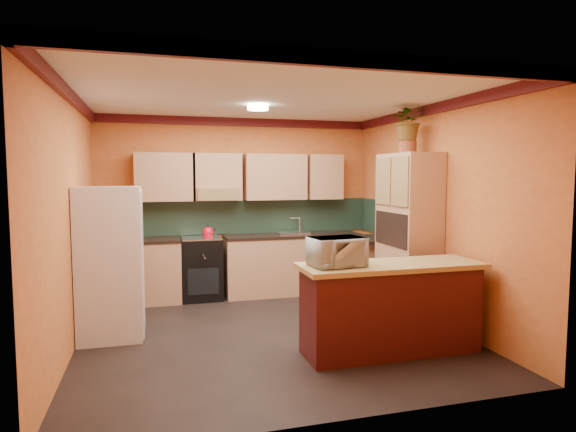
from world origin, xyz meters
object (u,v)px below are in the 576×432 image
object	(u,v)px
fridge	(110,263)
microwave	(337,252)
stove	(201,268)
pantry	(408,236)
base_cabinets_back	(243,267)
breakfast_bar	(390,310)

from	to	relation	value
fridge	microwave	world-z (taller)	fridge
stove	microwave	size ratio (longest dim) A/B	1.75
pantry	base_cabinets_back	bearing A→B (deg)	137.92
stove	fridge	size ratio (longest dim) A/B	0.54
breakfast_bar	microwave	bearing A→B (deg)	180.00
base_cabinets_back	fridge	bearing A→B (deg)	-140.50
breakfast_bar	microwave	xyz separation A→B (m)	(-0.60, 0.00, 0.63)
fridge	microwave	xyz separation A→B (m)	(2.21, -1.27, 0.22)
stove	microwave	world-z (taller)	microwave
stove	microwave	xyz separation A→B (m)	(1.07, -2.72, 0.62)
base_cabinets_back	stove	size ratio (longest dim) A/B	4.01
microwave	base_cabinets_back	bearing A→B (deg)	91.75
fridge	pantry	distance (m)	3.61
base_cabinets_back	microwave	size ratio (longest dim) A/B	7.03
fridge	pantry	world-z (taller)	pantry
stove	microwave	bearing A→B (deg)	-68.57
base_cabinets_back	stove	distance (m)	0.63
base_cabinets_back	pantry	xyz separation A→B (m)	(1.83, -1.66, 0.61)
base_cabinets_back	breakfast_bar	world-z (taller)	same
stove	fridge	world-z (taller)	fridge
base_cabinets_back	pantry	size ratio (longest dim) A/B	1.74
stove	breakfast_bar	world-z (taller)	stove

